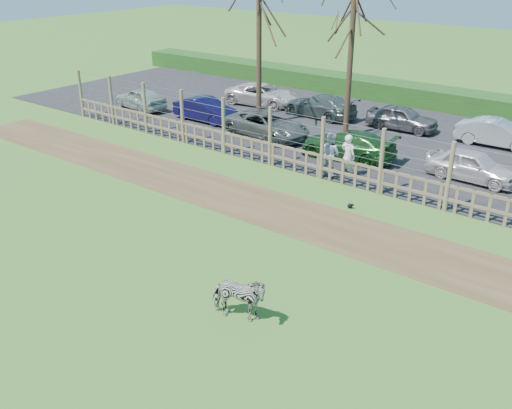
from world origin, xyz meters
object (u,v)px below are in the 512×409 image
Objects in this scene: car_10 at (402,118)px; tree_mid at (352,32)px; crow at (350,206)px; car_1 at (206,110)px; zebra at (238,298)px; car_0 at (140,98)px; car_8 at (262,94)px; visitor_b at (330,154)px; visitor_a at (348,156)px; car_4 at (472,165)px; car_9 at (320,106)px; car_2 at (267,125)px; tree_left at (259,10)px; car_3 at (348,145)px; car_11 at (498,133)px.

tree_mid is at bearing 143.56° from car_10.
car_10 is at bearing 104.72° from crow.
car_1 is 10.00m from car_10.
crow is at bearing -11.11° from zebra.
crow is 12.50m from car_1.
car_0 is 6.92m from car_8.
visitor_b is 11.48m from car_8.
car_4 is at bearing -139.87° from visitor_a.
car_1 is at bearing -162.89° from tree_mid.
visitor_b is at bearing -137.56° from car_8.
car_9 reaches higher than crow.
car_4 is (4.69, 2.85, -0.26)m from visitor_b.
zebra is at bearing -140.41° from car_2.
visitor_b reaches higher than crow.
tree_mid reaches higher than car_2.
zebra and car_4 have the same top height.
tree_left is 5.73m from car_1.
visitor_b is 0.49× the size of car_0.
car_3 is (-3.66, 11.92, 0.02)m from zebra.
car_11 is (-0.50, 4.95, 0.00)m from car_4.
zebra is at bearing -81.99° from crow.
car_3 is at bearing 139.23° from car_11.
crow is (8.80, -6.30, -5.52)m from tree_left.
visitor_b reaches higher than car_3.
car_0 is at bearing -167.31° from tree_mid.
car_10 is at bearing -7.26° from zebra.
visitor_a is (-2.62, 10.00, 0.28)m from zebra.
car_4 is (6.76, -2.14, -4.23)m from tree_mid.
car_0 and car_8 have the same top height.
visitor_b is 5.55m from car_2.
car_1 is 1.03× the size of car_10.
visitor_b reaches higher than zebra.
car_8 is (0.31, 4.51, 0.00)m from car_1.
tree_left reaches higher than car_2.
visitor_a is 6.06m from car_2.
tree_left is 2.16× the size of car_11.
car_4 is 4.97m from car_11.
car_3 is (1.70, -2.84, -4.23)m from tree_mid.
car_8 is at bearing -126.57° from car_3.
car_9 and car_10 have the same top height.
zebra is 0.36× the size of car_9.
tree_mid reaches higher than zebra.
car_4 is at bearing -25.49° from zebra.
visitor_b is 2.20m from car_3.
car_1 is (4.53, 0.44, 0.00)m from car_0.
car_4 is at bearing -89.74° from car_1.
tree_left is 6.14m from car_9.
car_8 is (-2.27, 3.33, -4.98)m from tree_left.
car_3 is at bearing 46.61° from car_9.
car_0 and car_2 have the same top height.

